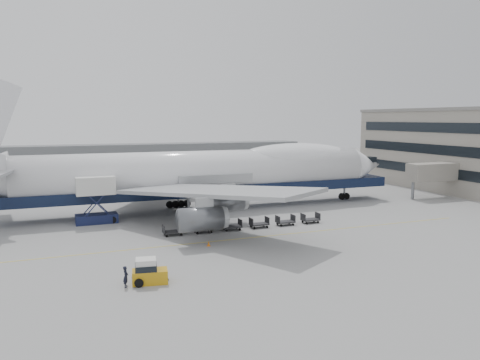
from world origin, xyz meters
name	(u,v)px	position (x,y,z in m)	size (l,w,h in m)	color
ground	(230,227)	(0.00, 0.00, 0.00)	(260.00, 260.00, 0.00)	gray
apron_line	(248,238)	(0.00, -6.00, 0.01)	(60.00, 0.15, 0.01)	gold
hangar	(100,158)	(-10.00, 70.00, 3.50)	(110.00, 8.00, 7.00)	slate
airliner	(207,172)	(0.64, 12.00, 5.62)	(67.00, 55.30, 19.98)	white
catering_truck	(96,197)	(-15.59, 8.52, 3.45)	(5.35, 3.77, 6.17)	#161E44
baggage_tug	(148,272)	(-13.36, -16.71, 0.94)	(3.10, 1.99, 2.11)	#C28E12
ground_worker	(126,277)	(-15.24, -16.93, 0.87)	(0.64, 0.42, 1.75)	black
traffic_cone	(209,244)	(-5.24, -7.59, 0.25)	(0.35, 0.35, 0.52)	orange
dolly_0	(173,231)	(-7.79, -1.71, 0.53)	(2.30, 1.35, 1.30)	#2D2D30
dolly_1	(203,228)	(-4.11, -1.71, 0.53)	(2.30, 1.35, 1.30)	#2D2D30
dolly_2	(232,226)	(-0.43, -1.71, 0.53)	(2.30, 1.35, 1.30)	#2D2D30
dolly_3	(259,223)	(3.25, -1.71, 0.53)	(2.30, 1.35, 1.30)	#2D2D30
dolly_4	(285,221)	(6.93, -1.71, 0.53)	(2.30, 1.35, 1.30)	#2D2D30
dolly_5	(310,219)	(10.61, -1.71, 0.53)	(2.30, 1.35, 1.30)	#2D2D30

